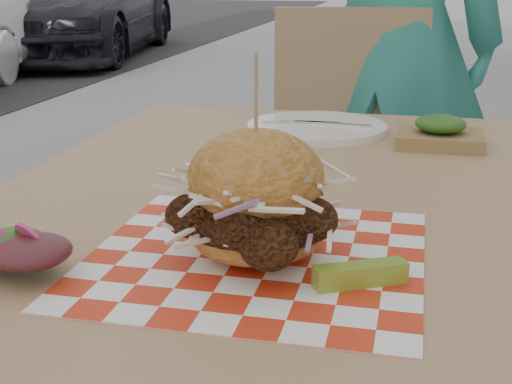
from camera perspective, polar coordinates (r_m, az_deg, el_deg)
diner at (r=2.10m, az=10.68°, el=12.08°), size 0.69×0.52×1.73m
car_dark at (r=9.21m, az=-13.84°, el=14.27°), size 2.28×4.32×1.19m
patio_table at (r=1.03m, az=1.46°, el=-4.28°), size 0.80×1.20×0.75m
patio_chair at (r=1.95m, az=6.42°, el=2.60°), size 0.50×0.51×0.95m
paper_liner at (r=0.78m, az=0.00°, el=-5.16°), size 0.36×0.36×0.00m
sandwich at (r=0.76m, az=0.00°, el=-0.85°), size 0.19×0.19×0.22m
pickle_spear at (r=0.72m, az=8.36°, el=-6.55°), size 0.09×0.06×0.02m
side_salad at (r=0.77m, az=-19.10°, el=-5.50°), size 0.14×0.14×0.05m
place_setting at (r=1.39m, az=4.89°, el=5.16°), size 0.27×0.27×0.02m
kraft_tray at (r=1.31m, az=14.50°, el=4.57°), size 0.15×0.12×0.06m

